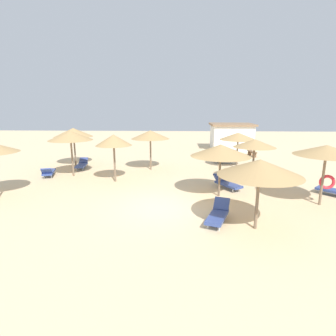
% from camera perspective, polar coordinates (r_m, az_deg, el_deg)
% --- Properties ---
extents(ground_plane, '(80.00, 80.00, 0.00)m').
position_cam_1_polar(ground_plane, '(12.56, -0.57, -8.44)').
color(ground_plane, beige).
extents(parasol_0, '(2.87, 2.87, 3.04)m').
position_cam_1_polar(parasol_0, '(18.71, -20.19, 6.50)').
color(parasol_0, '#75604C').
rests_on(parasol_0, ground).
extents(parasol_1, '(2.74, 2.74, 2.70)m').
position_cam_1_polar(parasol_1, '(20.83, 14.81, 6.59)').
color(parasol_1, '#75604C').
rests_on(parasol_1, ground).
extents(parasol_2, '(2.88, 2.88, 2.89)m').
position_cam_1_polar(parasol_2, '(14.22, 30.87, 3.15)').
color(parasol_2, '#75604C').
rests_on(parasol_2, ground).
extents(parasol_3, '(2.95, 2.95, 2.98)m').
position_cam_1_polar(parasol_3, '(22.20, -19.63, 7.19)').
color(parasol_3, '#75604C').
rests_on(parasol_3, ground).
extents(parasol_4, '(3.06, 3.06, 2.74)m').
position_cam_1_polar(parasol_4, '(13.77, 11.23, 3.72)').
color(parasol_4, '#75604C').
rests_on(parasol_4, ground).
extents(parasol_5, '(3.10, 3.10, 2.72)m').
position_cam_1_polar(parasol_5, '(10.30, 19.09, 0.07)').
color(parasol_5, '#75604C').
rests_on(parasol_5, ground).
extents(parasol_7, '(2.52, 2.52, 2.69)m').
position_cam_1_polar(parasol_7, '(16.89, 18.09, 5.03)').
color(parasol_7, '#75604C').
rests_on(parasol_7, ground).
extents(parasol_8, '(2.80, 2.80, 2.92)m').
position_cam_1_polar(parasol_8, '(19.54, -3.81, 7.14)').
color(parasol_8, '#75604C').
rests_on(parasol_8, ground).
extents(parasol_9, '(2.21, 2.21, 2.95)m').
position_cam_1_polar(parasol_9, '(16.60, -11.59, 5.86)').
color(parasol_9, '#75604C').
rests_on(parasol_9, ground).
extents(lounger_0, '(1.16, 1.98, 0.76)m').
position_cam_1_polar(lounger_0, '(19.59, -24.24, -0.76)').
color(lounger_0, '#33478C').
rests_on(lounger_0, ground).
extents(lounger_1, '(1.97, 1.13, 0.78)m').
position_cam_1_polar(lounger_1, '(22.55, 12.25, 1.79)').
color(lounger_1, '#33478C').
rests_on(lounger_1, ground).
extents(lounger_3, '(0.89, 1.97, 0.69)m').
position_cam_1_polar(lounger_3, '(21.29, -17.98, 0.77)').
color(lounger_3, '#33478C').
rests_on(lounger_3, ground).
extents(lounger_4, '(1.55, 1.93, 0.73)m').
position_cam_1_polar(lounger_4, '(15.63, 12.49, -3.18)').
color(lounger_4, '#33478C').
rests_on(lounger_4, ground).
extents(lounger_5, '(1.25, 1.96, 0.80)m').
position_cam_1_polar(lounger_5, '(11.15, 10.67, -9.73)').
color(lounger_5, '#33478C').
rests_on(lounger_5, ground).
extents(bench_0, '(0.58, 1.54, 0.49)m').
position_cam_1_polar(bench_0, '(26.41, 17.57, 3.14)').
color(bench_0, brown).
rests_on(bench_0, ground).
extents(bench_1, '(1.54, 0.62, 0.49)m').
position_cam_1_polar(bench_1, '(25.71, 9.71, 3.31)').
color(bench_1, brown).
rests_on(bench_1, ground).
extents(beach_cabana, '(4.59, 4.01, 2.81)m').
position_cam_1_polar(beach_cabana, '(30.19, 13.39, 6.63)').
color(beach_cabana, white).
rests_on(beach_cabana, ground).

